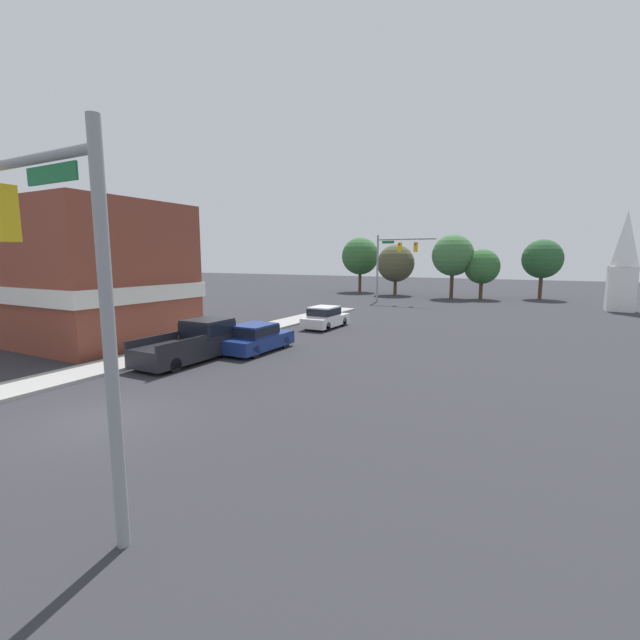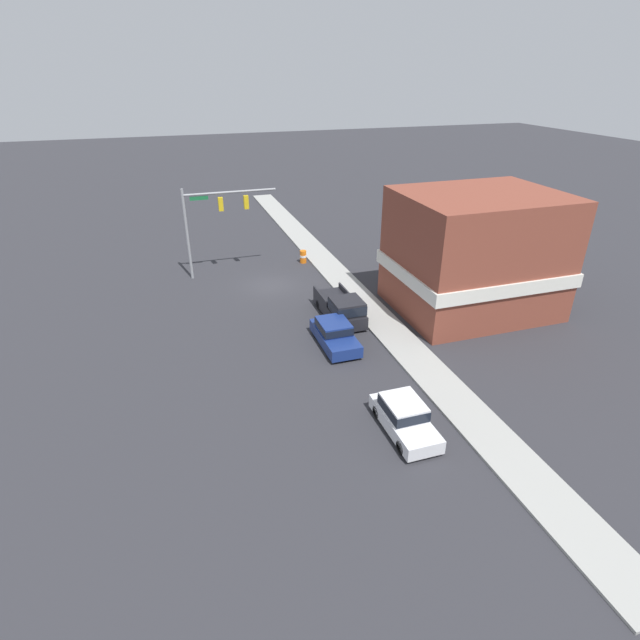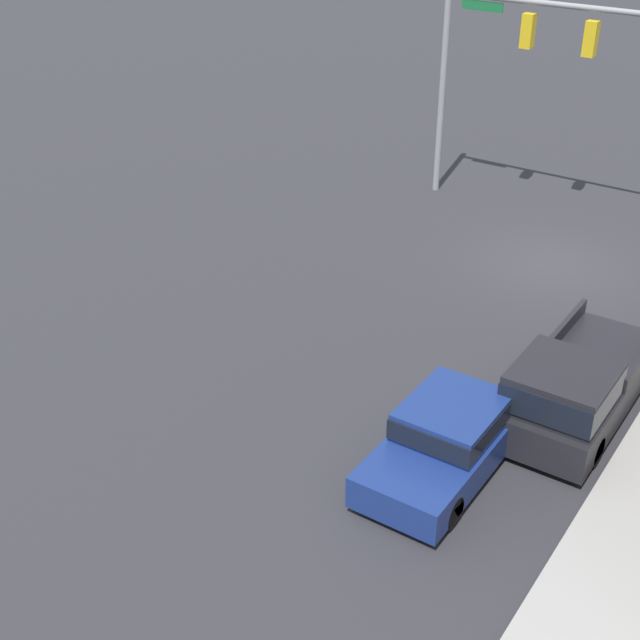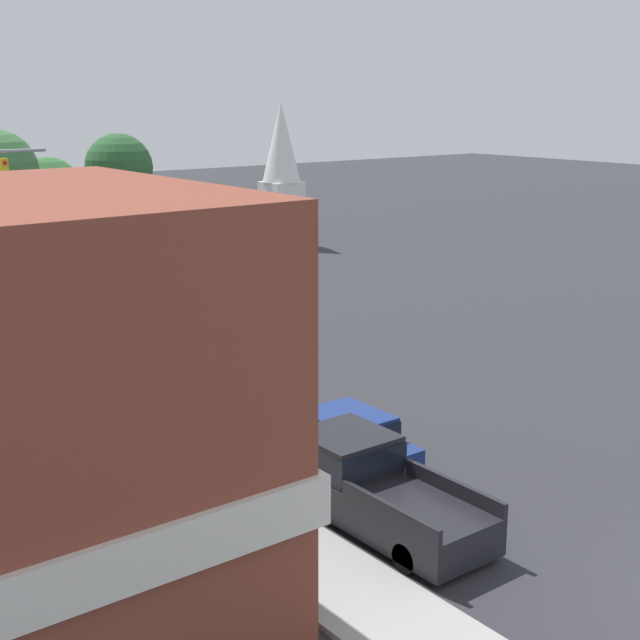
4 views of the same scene
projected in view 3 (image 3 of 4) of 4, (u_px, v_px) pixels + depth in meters
ground_plane at (551, 264)px, 26.68m from camera, size 200.00×200.00×0.00m
near_signal_assembly at (508, 49)px, 28.30m from camera, size 7.32×0.49×7.22m
car_lead at (448, 437)px, 18.01m from camera, size 1.93×4.47×1.52m
pickup_truck_parked at (575, 387)px, 19.29m from camera, size 2.06×5.37×1.92m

